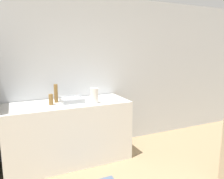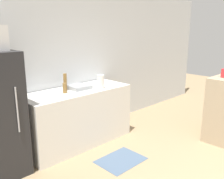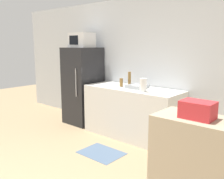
{
  "view_description": "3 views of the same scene",
  "coord_description": "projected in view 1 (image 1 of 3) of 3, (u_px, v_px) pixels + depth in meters",
  "views": [
    {
      "loc": [
        -0.91,
        -0.27,
        1.71
      ],
      "look_at": [
        0.29,
        2.37,
        1.18
      ],
      "focal_mm": 35.0,
      "sensor_mm": 36.0,
      "label": 1
    },
    {
      "loc": [
        -2.55,
        -0.32,
        1.93
      ],
      "look_at": [
        -0.08,
        2.2,
        1.04
      ],
      "focal_mm": 40.0,
      "sensor_mm": 36.0,
      "label": 2
    },
    {
      "loc": [
        2.46,
        -0.74,
        1.72
      ],
      "look_at": [
        0.04,
        2.05,
        1.04
      ],
      "focal_mm": 40.0,
      "sensor_mm": 36.0,
      "label": 3
    }
  ],
  "objects": [
    {
      "name": "bottle_tall",
      "position": [
        56.0,
        93.0,
        3.28
      ],
      "size": [
        0.06,
        0.06,
        0.28
      ],
      "primitive_type": "cylinder",
      "color": "olive",
      "rests_on": "counter"
    },
    {
      "name": "bottle_short",
      "position": [
        51.0,
        99.0,
        3.14
      ],
      "size": [
        0.06,
        0.06,
        0.16
      ],
      "primitive_type": "cylinder",
      "color": "olive",
      "rests_on": "counter"
    },
    {
      "name": "paper_towel_roll",
      "position": [
        94.0,
        96.0,
        3.23
      ],
      "size": [
        0.11,
        0.11,
        0.23
      ],
      "primitive_type": "cylinder",
      "color": "white",
      "rests_on": "counter"
    },
    {
      "name": "counter",
      "position": [
        69.0,
        132.0,
        3.36
      ],
      "size": [
        1.84,
        0.71,
        0.93
      ],
      "primitive_type": "cube",
      "color": "silver",
      "rests_on": "ground_plane"
    },
    {
      "name": "wall_back",
      "position": [
        73.0,
        75.0,
        3.65
      ],
      "size": [
        8.0,
        0.06,
        2.6
      ],
      "primitive_type": "cube",
      "color": "silver",
      "rests_on": "ground_plane"
    },
    {
      "name": "sink_basin",
      "position": [
        72.0,
        100.0,
        3.33
      ],
      "size": [
        0.33,
        0.33,
        0.06
      ],
      "primitive_type": "cube",
      "color": "#9EA3A8",
      "rests_on": "counter"
    }
  ]
}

